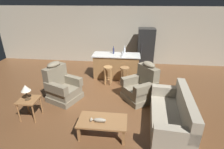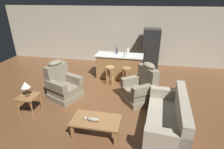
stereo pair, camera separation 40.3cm
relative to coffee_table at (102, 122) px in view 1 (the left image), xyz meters
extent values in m
plane|color=brown|center=(0.02, 1.90, -0.36)|extent=(12.00, 12.00, 0.00)
cube|color=#A89E89|center=(0.02, 5.02, 0.94)|extent=(12.00, 0.05, 2.60)
cube|color=olive|center=(0.00, 0.00, 0.04)|extent=(1.10, 0.60, 0.04)
cube|color=olive|center=(-0.49, -0.24, -0.17)|extent=(0.06, 0.06, 0.38)
cube|color=olive|center=(0.49, -0.24, -0.17)|extent=(0.06, 0.06, 0.38)
cube|color=olive|center=(-0.49, 0.24, -0.17)|extent=(0.06, 0.06, 0.38)
cube|color=olive|center=(0.49, 0.24, -0.17)|extent=(0.06, 0.06, 0.38)
cube|color=#4C3823|center=(-0.05, -0.06, 0.06)|extent=(0.22, 0.07, 0.01)
ellipsoid|color=#9E937F|center=(-0.05, -0.06, 0.10)|extent=(0.28, 0.09, 0.09)
cone|color=#9E937F|center=(-0.22, -0.06, 0.10)|extent=(0.06, 0.10, 0.10)
cube|color=#9E937F|center=(1.55, 0.42, -0.26)|extent=(0.99, 1.96, 0.20)
cube|color=#9E937F|center=(1.55, 0.42, -0.05)|extent=(0.99, 1.96, 0.22)
cube|color=#9E937F|center=(1.87, 0.39, 0.32)|extent=(0.35, 1.91, 0.52)
cube|color=#9E937F|center=(1.48, -0.43, 0.20)|extent=(0.85, 0.27, 0.28)
cube|color=#9E937F|center=(1.62, 1.27, 0.20)|extent=(0.85, 0.27, 0.28)
cube|color=#756B56|center=(-1.42, 1.40, -0.27)|extent=(1.10, 1.10, 0.18)
cube|color=#756B56|center=(-1.42, 1.40, -0.06)|extent=(1.03, 1.01, 0.24)
cube|color=#756B56|center=(-1.69, 1.52, 0.38)|extent=(0.52, 0.79, 0.64)
ellipsoid|color=#756B56|center=(-1.69, 1.52, 0.76)|extent=(0.43, 0.53, 0.16)
cube|color=#756B56|center=(-1.27, 1.70, 0.19)|extent=(0.80, 0.48, 0.26)
cube|color=#756B56|center=(-1.53, 1.09, 0.19)|extent=(0.80, 0.48, 0.26)
cube|color=#756B56|center=(0.87, 1.65, -0.27)|extent=(1.17, 1.17, 0.18)
cube|color=#756B56|center=(0.87, 1.65, -0.06)|extent=(1.09, 1.08, 0.24)
cube|color=#756B56|center=(1.11, 1.83, 0.38)|extent=(0.63, 0.76, 0.64)
ellipsoid|color=#756B56|center=(1.11, 1.83, 0.76)|extent=(0.48, 0.53, 0.16)
cube|color=#756B56|center=(1.04, 1.37, 0.19)|extent=(0.76, 0.61, 0.26)
cube|color=#756B56|center=(0.66, 1.91, 0.19)|extent=(0.76, 0.61, 0.26)
cube|color=olive|center=(-1.99, 0.43, 0.18)|extent=(0.48, 0.48, 0.04)
cylinder|color=olive|center=(-2.19, 0.23, -0.10)|extent=(0.04, 0.04, 0.52)
cylinder|color=olive|center=(-1.79, 0.23, -0.10)|extent=(0.04, 0.04, 0.52)
cylinder|color=olive|center=(-2.19, 0.63, -0.10)|extent=(0.04, 0.04, 0.52)
cylinder|color=olive|center=(-1.79, 0.63, -0.10)|extent=(0.04, 0.04, 0.52)
cylinder|color=#4C3823|center=(-1.99, 0.42, 0.21)|extent=(0.14, 0.14, 0.03)
cylinder|color=#4C3823|center=(-1.99, 0.42, 0.34)|extent=(0.02, 0.02, 0.22)
cone|color=beige|center=(-1.99, 0.42, 0.53)|extent=(0.24, 0.24, 0.16)
cube|color=olive|center=(0.02, 3.25, 0.09)|extent=(1.71, 0.63, 0.91)
cube|color=silver|center=(0.02, 3.25, 0.57)|extent=(1.80, 0.70, 0.04)
cylinder|color=#A87A47|center=(-0.22, 2.62, 0.30)|extent=(0.32, 0.32, 0.04)
torus|color=#A87A47|center=(-0.22, 2.62, -0.14)|extent=(0.23, 0.23, 0.02)
cylinder|color=#A87A47|center=(-0.32, 2.52, -0.04)|extent=(0.04, 0.04, 0.64)
cylinder|color=#A87A47|center=(-0.12, 2.52, -0.04)|extent=(0.04, 0.04, 0.64)
cylinder|color=#A87A47|center=(-0.32, 2.72, -0.04)|extent=(0.04, 0.04, 0.64)
cylinder|color=#A87A47|center=(-0.12, 2.72, -0.04)|extent=(0.04, 0.04, 0.64)
cylinder|color=olive|center=(0.38, 2.62, 0.30)|extent=(0.32, 0.32, 0.04)
torus|color=olive|center=(0.38, 2.62, -0.14)|extent=(0.23, 0.23, 0.02)
cylinder|color=olive|center=(0.28, 2.52, -0.04)|extent=(0.04, 0.04, 0.64)
cylinder|color=olive|center=(0.48, 2.52, -0.04)|extent=(0.04, 0.04, 0.64)
cylinder|color=olive|center=(0.28, 2.72, -0.04)|extent=(0.04, 0.04, 0.64)
cylinder|color=olive|center=(0.48, 2.72, -0.04)|extent=(0.04, 0.04, 0.64)
cube|color=black|center=(1.20, 4.45, 0.52)|extent=(0.70, 0.66, 1.76)
cylinder|color=#333338|center=(1.01, 4.10, 0.60)|extent=(0.02, 0.02, 0.50)
cylinder|color=silver|center=(0.32, 3.40, 0.69)|extent=(0.08, 0.08, 0.22)
cylinder|color=silver|center=(0.32, 3.40, 0.85)|extent=(0.03, 0.03, 0.09)
cylinder|color=#23284C|center=(-0.10, 3.34, 0.69)|extent=(0.06, 0.06, 0.21)
cylinder|color=#23284C|center=(-0.10, 3.34, 0.84)|extent=(0.02, 0.02, 0.09)
cylinder|color=silver|center=(0.27, 2.99, 0.66)|extent=(0.08, 0.08, 0.14)
cylinder|color=silver|center=(0.27, 2.99, 0.76)|extent=(0.03, 0.03, 0.06)
camera|label=1|loc=(0.56, -3.12, 2.58)|focal=28.00mm
camera|label=2|loc=(0.96, -3.06, 2.58)|focal=28.00mm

